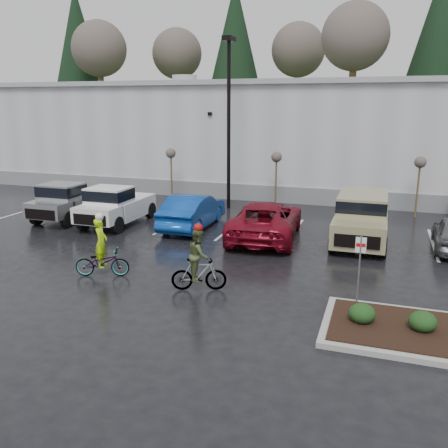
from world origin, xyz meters
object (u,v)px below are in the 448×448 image
(sapling_east, at_px, (420,166))
(pickup_silver, at_px, (73,199))
(car_red, at_px, (266,220))
(cyclist_hivis, at_px, (102,257))
(fire_lane_sign, at_px, (359,263))
(cyclist_olive, at_px, (199,266))
(car_blue, at_px, (193,211))
(sapling_mid, at_px, (276,160))
(sapling_west, at_px, (171,156))
(suv_tan, at_px, (361,219))
(pickup_white, at_px, (120,204))
(lamppost, at_px, (229,106))

(sapling_east, xyz_separation_m, pickup_silver, (-16.90, -5.83, -1.75))
(pickup_silver, height_order, car_red, pickup_silver)
(sapling_east, height_order, cyclist_hivis, sapling_east)
(fire_lane_sign, relative_size, cyclist_olive, 0.99)
(pickup_silver, height_order, car_blue, pickup_silver)
(car_blue, bearing_deg, cyclist_hivis, 84.90)
(pickup_silver, height_order, cyclist_hivis, cyclist_hivis)
(sapling_mid, height_order, car_blue, sapling_mid)
(sapling_west, height_order, cyclist_hivis, sapling_west)
(sapling_west, bearing_deg, suv_tan, -26.60)
(sapling_east, bearing_deg, sapling_mid, 180.00)
(pickup_white, xyz_separation_m, cyclist_olive, (6.99, -6.95, -0.17))
(lamppost, distance_m, fire_lane_sign, 14.78)
(cyclist_hivis, bearing_deg, sapling_west, -4.26)
(sapling_west, relative_size, sapling_east, 1.00)
(sapling_west, relative_size, sapling_mid, 1.00)
(cyclist_hivis, bearing_deg, pickup_silver, 22.95)
(sapling_east, bearing_deg, car_red, -135.97)
(cyclist_olive, bearing_deg, pickup_white, 25.52)
(pickup_white, distance_m, cyclist_hivis, 7.59)
(sapling_east, xyz_separation_m, cyclist_hivis, (-10.74, -12.80, -2.03))
(fire_lane_sign, relative_size, pickup_silver, 0.42)
(pickup_white, bearing_deg, fire_lane_sign, -29.82)
(fire_lane_sign, xyz_separation_m, car_red, (-4.32, 6.50, -0.58))
(lamppost, relative_size, sapling_west, 2.88)
(fire_lane_sign, height_order, car_blue, fire_lane_sign)
(car_blue, distance_m, suv_tan, 7.78)
(pickup_white, height_order, cyclist_hivis, cyclist_hivis)
(sapling_west, bearing_deg, car_red, -40.14)
(lamppost, bearing_deg, car_red, -56.76)
(sapling_west, height_order, suv_tan, sapling_west)
(sapling_mid, bearing_deg, sapling_east, 0.00)
(sapling_mid, distance_m, pickup_white, 9.07)
(lamppost, xyz_separation_m, sapling_east, (10.00, 1.00, -2.96))
(pickup_silver, bearing_deg, lamppost, 35.00)
(sapling_mid, relative_size, car_red, 0.54)
(sapling_west, distance_m, sapling_mid, 6.50)
(fire_lane_sign, bearing_deg, pickup_silver, 154.65)
(lamppost, relative_size, cyclist_olive, 4.16)
(cyclist_olive, bearing_deg, lamppost, -5.95)
(car_red, bearing_deg, fire_lane_sign, 118.60)
(sapling_mid, distance_m, pickup_silver, 11.20)
(fire_lane_sign, height_order, cyclist_olive, cyclist_olive)
(pickup_white, bearing_deg, cyclist_olive, -44.82)
(sapling_mid, distance_m, cyclist_olive, 13.08)
(car_red, relative_size, suv_tan, 1.17)
(car_blue, height_order, cyclist_olive, cyclist_olive)
(pickup_white, xyz_separation_m, car_red, (7.55, -0.31, -0.15))
(pickup_silver, relative_size, car_red, 0.87)
(sapling_mid, xyz_separation_m, fire_lane_sign, (5.30, -12.80, -1.32))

